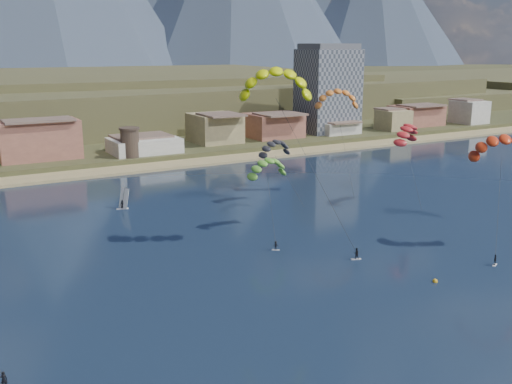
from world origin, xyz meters
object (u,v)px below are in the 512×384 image
kitesurfer_yellow (276,79)px  kitesurfer_orange (503,144)px  kitesurfer_green (268,165)px  buoy (435,281)px  watchtower (130,142)px  apartment_tower (328,89)px  windsurfer (123,202)px

kitesurfer_yellow → kitesurfer_orange: bearing=-31.9°
kitesurfer_green → buoy: 37.89m
kitesurfer_orange → kitesurfer_yellow: bearing=148.1°
kitesurfer_green → buoy: kitesurfer_green is taller
watchtower → buoy: (10.70, -106.92, -6.24)m
apartment_tower → windsurfer: apartment_tower is taller
apartment_tower → kitesurfer_orange: apartment_tower is taller
apartment_tower → watchtower: 82.02m
kitesurfer_yellow → buoy: size_ratio=42.86×
kitesurfer_orange → windsurfer: size_ratio=4.79×
watchtower → windsurfer: (-16.58, -46.03, -4.98)m
buoy → apartment_tower: bearing=60.2°
kitesurfer_orange → kitesurfer_green: bearing=135.4°
watchtower → kitesurfer_green: kitesurfer_green is taller
apartment_tower → kitesurfer_yellow: 123.78m
windsurfer → kitesurfer_orange: bearing=-47.9°
windsurfer → buoy: windsurfer is taller
windsurfer → kitesurfer_green: bearing=-52.1°
kitesurfer_orange → kitesurfer_green: (-28.52, 28.14, -5.70)m
kitesurfer_green → buoy: (7.32, -35.30, -11.65)m
windsurfer → kitesurfer_yellow: bearing=-63.9°
apartment_tower → windsurfer: size_ratio=7.29×
apartment_tower → kitesurfer_green: 115.06m
watchtower → kitesurfer_orange: kitesurfer_orange is taller
kitesurfer_green → windsurfer: (-19.95, 25.59, -10.39)m
watchtower → apartment_tower: bearing=9.9°
watchtower → kitesurfer_yellow: 82.76m
apartment_tower → windsurfer: bearing=-148.1°
kitesurfer_green → windsurfer: bearing=127.9°
kitesurfer_yellow → kitesurfer_orange: (31.90, -19.86, -10.45)m
kitesurfer_green → kitesurfer_orange: bearing=-44.6°
kitesurfer_orange → windsurfer: (-48.47, 53.73, -16.09)m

